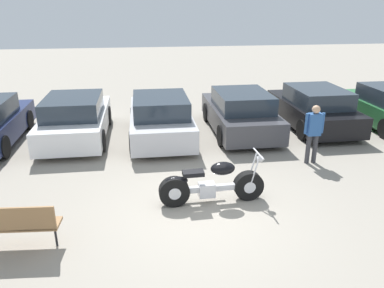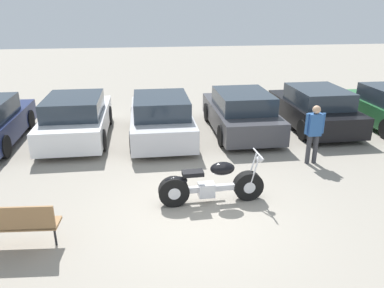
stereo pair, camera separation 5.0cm
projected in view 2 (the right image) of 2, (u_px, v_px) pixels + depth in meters
name	position (u px, v px, depth m)	size (l,w,h in m)	color
ground_plane	(198.00, 213.00, 7.59)	(60.00, 60.00, 0.00)	gray
motorcycle	(211.00, 185.00, 7.87)	(2.25, 0.62, 1.07)	black
parked_car_white	(76.00, 118.00, 11.54)	(1.90, 4.08, 1.37)	white
parked_car_silver	(161.00, 118.00, 11.59)	(1.90, 4.08, 1.37)	#BCBCC1
parked_car_dark_grey	(241.00, 113.00, 12.12)	(1.90, 4.08, 1.37)	#3D3D42
parked_car_black	(314.00, 108.00, 12.62)	(1.90, 4.08, 1.37)	black
park_bench	(14.00, 222.00, 6.30)	(1.44, 0.51, 0.89)	#997047
person_standing	(314.00, 130.00, 9.63)	(0.52, 0.21, 1.57)	#38383D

